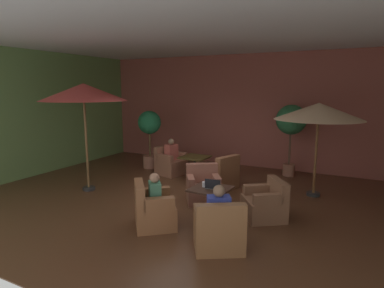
{
  "coord_description": "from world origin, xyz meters",
  "views": [
    {
      "loc": [
        3.55,
        -6.51,
        2.63
      ],
      "look_at": [
        0.0,
        0.4,
        1.28
      ],
      "focal_mm": 30.27,
      "sensor_mm": 36.0,
      "label": 1
    }
  ],
  "objects_px": {
    "patio_umbrella_tall_red": "(319,112)",
    "patron_by_window": "(219,206)",
    "patron_blue_shirt": "(155,191)",
    "iced_drink_cup": "(204,184)",
    "armchair_front_right_north": "(220,176)",
    "potted_tree_left_corner": "(291,123)",
    "patron_with_friend": "(171,151)",
    "armchair_front_left_south": "(265,204)",
    "patio_umbrella_center_beige": "(83,93)",
    "open_laptop": "(213,186)",
    "armchair_front_right_east": "(171,164)",
    "cafe_table_front_right": "(195,162)",
    "armchair_front_left_north": "(153,210)",
    "cafe_table_front_left": "(211,195)",
    "armchair_front_left_west": "(203,188)",
    "potted_tree_mid_left": "(150,129)",
    "armchair_front_left_east": "(219,231)"
  },
  "relations": [
    {
      "from": "cafe_table_front_left",
      "to": "patron_by_window",
      "type": "relative_size",
      "value": 1.18
    },
    {
      "from": "cafe_table_front_left",
      "to": "armchair_front_left_west",
      "type": "height_order",
      "value": "armchair_front_left_west"
    },
    {
      "from": "cafe_table_front_left",
      "to": "iced_drink_cup",
      "type": "bearing_deg",
      "value": 175.8
    },
    {
      "from": "armchair_front_right_east",
      "to": "patron_blue_shirt",
      "type": "relative_size",
      "value": 1.5
    },
    {
      "from": "cafe_table_front_left",
      "to": "patron_with_friend",
      "type": "distance_m",
      "value": 3.73
    },
    {
      "from": "patron_blue_shirt",
      "to": "patron_by_window",
      "type": "distance_m",
      "value": 1.43
    },
    {
      "from": "potted_tree_left_corner",
      "to": "iced_drink_cup",
      "type": "distance_m",
      "value": 4.38
    },
    {
      "from": "potted_tree_left_corner",
      "to": "iced_drink_cup",
      "type": "xyz_separation_m",
      "value": [
        -0.87,
        -4.2,
        -0.87
      ]
    },
    {
      "from": "armchair_front_right_east",
      "to": "armchair_front_left_west",
      "type": "bearing_deg",
      "value": -42.49
    },
    {
      "from": "patio_umbrella_center_beige",
      "to": "patron_by_window",
      "type": "xyz_separation_m",
      "value": [
        4.21,
        -1.34,
        -1.79
      ]
    },
    {
      "from": "armchair_front_left_south",
      "to": "open_laptop",
      "type": "relative_size",
      "value": 3.2
    },
    {
      "from": "armchair_front_right_east",
      "to": "patio_umbrella_tall_red",
      "type": "relative_size",
      "value": 0.41
    },
    {
      "from": "armchair_front_left_south",
      "to": "armchair_front_right_north",
      "type": "height_order",
      "value": "armchair_front_right_north"
    },
    {
      "from": "potted_tree_mid_left",
      "to": "potted_tree_left_corner",
      "type": "bearing_deg",
      "value": 14.24
    },
    {
      "from": "potted_tree_left_corner",
      "to": "patron_blue_shirt",
      "type": "height_order",
      "value": "potted_tree_left_corner"
    },
    {
      "from": "armchair_front_left_west",
      "to": "patio_umbrella_tall_red",
      "type": "distance_m",
      "value": 3.29
    },
    {
      "from": "potted_tree_left_corner",
      "to": "patron_blue_shirt",
      "type": "relative_size",
      "value": 3.48
    },
    {
      "from": "open_laptop",
      "to": "potted_tree_mid_left",
      "type": "bearing_deg",
      "value": 139.36
    },
    {
      "from": "armchair_front_left_north",
      "to": "iced_drink_cup",
      "type": "distance_m",
      "value": 1.12
    },
    {
      "from": "armchair_front_right_north",
      "to": "patron_blue_shirt",
      "type": "bearing_deg",
      "value": -93.64
    },
    {
      "from": "armchair_front_left_south",
      "to": "patron_with_friend",
      "type": "xyz_separation_m",
      "value": [
        -3.46,
        2.08,
        0.43
      ]
    },
    {
      "from": "patio_umbrella_tall_red",
      "to": "patron_with_friend",
      "type": "distance_m",
      "value": 4.37
    },
    {
      "from": "armchair_front_left_east",
      "to": "patron_blue_shirt",
      "type": "height_order",
      "value": "patron_blue_shirt"
    },
    {
      "from": "armchair_front_left_south",
      "to": "armchair_front_right_north",
      "type": "relative_size",
      "value": 1.05
    },
    {
      "from": "armchair_front_left_north",
      "to": "potted_tree_mid_left",
      "type": "height_order",
      "value": "potted_tree_mid_left"
    },
    {
      "from": "armchair_front_left_south",
      "to": "patio_umbrella_tall_red",
      "type": "bearing_deg",
      "value": 70.11
    },
    {
      "from": "patio_umbrella_tall_red",
      "to": "patron_by_window",
      "type": "bearing_deg",
      "value": -106.86
    },
    {
      "from": "armchair_front_right_north",
      "to": "patio_umbrella_tall_red",
      "type": "height_order",
      "value": "patio_umbrella_tall_red"
    },
    {
      "from": "potted_tree_left_corner",
      "to": "patron_with_friend",
      "type": "relative_size",
      "value": 3.28
    },
    {
      "from": "patron_blue_shirt",
      "to": "iced_drink_cup",
      "type": "height_order",
      "value": "patron_blue_shirt"
    },
    {
      "from": "potted_tree_left_corner",
      "to": "patron_by_window",
      "type": "bearing_deg",
      "value": -91.82
    },
    {
      "from": "potted_tree_left_corner",
      "to": "armchair_front_left_south",
      "type": "bearing_deg",
      "value": -86.68
    },
    {
      "from": "armchair_front_left_south",
      "to": "patron_by_window",
      "type": "height_order",
      "value": "patron_by_window"
    },
    {
      "from": "armchair_front_left_east",
      "to": "armchair_front_left_west",
      "type": "height_order",
      "value": "armchair_front_left_east"
    },
    {
      "from": "patio_umbrella_center_beige",
      "to": "armchair_front_left_north",
      "type": "bearing_deg",
      "value": -21.98
    },
    {
      "from": "patron_by_window",
      "to": "patron_blue_shirt",
      "type": "bearing_deg",
      "value": 170.03
    },
    {
      "from": "potted_tree_mid_left",
      "to": "iced_drink_cup",
      "type": "xyz_separation_m",
      "value": [
        3.43,
        -3.11,
        -0.55
      ]
    },
    {
      "from": "armchair_front_left_north",
      "to": "open_laptop",
      "type": "bearing_deg",
      "value": 37.46
    },
    {
      "from": "armchair_front_left_west",
      "to": "patron_with_friend",
      "type": "relative_size",
      "value": 1.55
    },
    {
      "from": "armchair_front_left_south",
      "to": "cafe_table_front_right",
      "type": "xyz_separation_m",
      "value": [
        -2.54,
        1.84,
        0.23
      ]
    },
    {
      "from": "armchair_front_left_north",
      "to": "patron_with_friend",
      "type": "height_order",
      "value": "patron_with_friend"
    },
    {
      "from": "open_laptop",
      "to": "cafe_table_front_left",
      "type": "bearing_deg",
      "value": 177.7
    },
    {
      "from": "armchair_front_right_north",
      "to": "patron_with_friend",
      "type": "distance_m",
      "value": 1.99
    },
    {
      "from": "patio_umbrella_tall_red",
      "to": "armchair_front_right_north",
      "type": "bearing_deg",
      "value": -169.05
    },
    {
      "from": "open_laptop",
      "to": "iced_drink_cup",
      "type": "bearing_deg",
      "value": 176.35
    },
    {
      "from": "armchair_front_left_south",
      "to": "cafe_table_front_right",
      "type": "height_order",
      "value": "armchair_front_left_south"
    },
    {
      "from": "armchair_front_left_south",
      "to": "patron_by_window",
      "type": "bearing_deg",
      "value": -103.05
    },
    {
      "from": "potted_tree_left_corner",
      "to": "iced_drink_cup",
      "type": "bearing_deg",
      "value": -101.73
    },
    {
      "from": "patio_umbrella_center_beige",
      "to": "open_laptop",
      "type": "xyz_separation_m",
      "value": [
        3.71,
        -0.4,
        -1.77
      ]
    },
    {
      "from": "armchair_front_right_north",
      "to": "iced_drink_cup",
      "type": "xyz_separation_m",
      "value": [
        0.52,
        -2.14,
        0.42
      ]
    }
  ]
}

